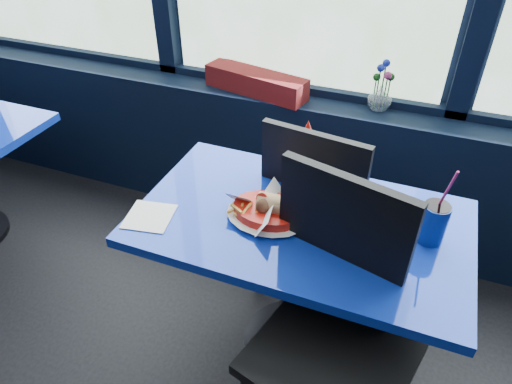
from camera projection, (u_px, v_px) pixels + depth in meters
name	position (u px, v px, depth m)	size (l,w,h in m)	color
window_sill	(292.00, 161.00, 2.61)	(5.00, 0.26, 0.80)	black
near_table	(298.00, 254.00, 1.77)	(1.20, 0.70, 0.75)	black
chair_near_front	(335.00, 313.00, 1.50)	(0.59, 0.59, 1.06)	black
chair_near_back	(312.00, 204.00, 2.01)	(0.51, 0.52, 1.00)	black
planter_box	(256.00, 82.00, 2.38)	(0.56, 0.14, 0.11)	maroon
flower_vase	(380.00, 95.00, 2.21)	(0.15, 0.15, 0.25)	silver
food_basket	(269.00, 210.00, 1.64)	(0.33, 0.33, 0.10)	red
ketchup_bottle	(306.00, 151.00, 1.82)	(0.07, 0.07, 0.25)	red
soda_cup	(433.00, 222.00, 1.53)	(0.09, 0.09, 0.31)	navy
napkin	(149.00, 216.00, 1.67)	(0.16, 0.16, 0.00)	white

